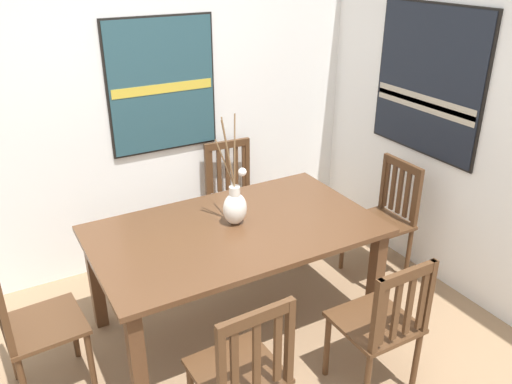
{
  "coord_description": "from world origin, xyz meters",
  "views": [
    {
      "loc": [
        -1.15,
        -1.96,
        2.37
      ],
      "look_at": [
        0.3,
        0.61,
        0.99
      ],
      "focal_mm": 36.84,
      "sensor_mm": 36.0,
      "label": 1
    }
  ],
  "objects_px": {
    "chair_1": "(234,195)",
    "chair_3": "(242,373)",
    "dining_table": "(235,241)",
    "painting_on_side_wall": "(428,81)",
    "chair_4": "(385,217)",
    "chair_2": "(382,324)",
    "chair_0": "(30,320)",
    "centerpiece_vase": "(235,205)",
    "painting_on_back_wall": "(162,86)"
  },
  "relations": [
    {
      "from": "dining_table",
      "to": "painting_on_back_wall",
      "type": "relative_size",
      "value": 1.77
    },
    {
      "from": "chair_3",
      "to": "painting_on_side_wall",
      "type": "xyz_separation_m",
      "value": [
        2.04,
        0.95,
        1.01
      ]
    },
    {
      "from": "dining_table",
      "to": "chair_4",
      "type": "bearing_deg",
      "value": 0.7
    },
    {
      "from": "chair_0",
      "to": "painting_on_back_wall",
      "type": "xyz_separation_m",
      "value": [
        1.25,
        1.13,
        0.92
      ]
    },
    {
      "from": "dining_table",
      "to": "painting_on_side_wall",
      "type": "relative_size",
      "value": 1.66
    },
    {
      "from": "chair_1",
      "to": "centerpiece_vase",
      "type": "bearing_deg",
      "value": -116.35
    },
    {
      "from": "centerpiece_vase",
      "to": "dining_table",
      "type": "bearing_deg",
      "value": -119.9
    },
    {
      "from": "chair_0",
      "to": "centerpiece_vase",
      "type": "bearing_deg",
      "value": 1.51
    },
    {
      "from": "dining_table",
      "to": "chair_0",
      "type": "xyz_separation_m",
      "value": [
        -1.27,
        0.02,
        -0.15
      ]
    },
    {
      "from": "painting_on_back_wall",
      "to": "chair_4",
      "type": "bearing_deg",
      "value": -40.57
    },
    {
      "from": "chair_3",
      "to": "chair_2",
      "type": "bearing_deg",
      "value": -3.35
    },
    {
      "from": "centerpiece_vase",
      "to": "chair_0",
      "type": "xyz_separation_m",
      "value": [
        -1.3,
        -0.03,
        -0.38
      ]
    },
    {
      "from": "chair_1",
      "to": "painting_on_side_wall",
      "type": "distance_m",
      "value": 1.76
    },
    {
      "from": "chair_2",
      "to": "painting_on_side_wall",
      "type": "xyz_separation_m",
      "value": [
        1.19,
        1.0,
        1.01
      ]
    },
    {
      "from": "chair_2",
      "to": "chair_4",
      "type": "xyz_separation_m",
      "value": [
        0.87,
        0.95,
        0.01
      ]
    },
    {
      "from": "chair_1",
      "to": "chair_4",
      "type": "height_order",
      "value": "chair_1"
    },
    {
      "from": "chair_0",
      "to": "dining_table",
      "type": "bearing_deg",
      "value": -0.7
    },
    {
      "from": "centerpiece_vase",
      "to": "chair_1",
      "type": "height_order",
      "value": "centerpiece_vase"
    },
    {
      "from": "dining_table",
      "to": "painting_on_side_wall",
      "type": "distance_m",
      "value": 1.83
    },
    {
      "from": "dining_table",
      "to": "centerpiece_vase",
      "type": "bearing_deg",
      "value": 60.1
    },
    {
      "from": "chair_0",
      "to": "painting_on_side_wall",
      "type": "height_order",
      "value": "painting_on_side_wall"
    },
    {
      "from": "centerpiece_vase",
      "to": "chair_1",
      "type": "distance_m",
      "value": 1.05
    },
    {
      "from": "chair_1",
      "to": "painting_on_side_wall",
      "type": "relative_size",
      "value": 0.86
    },
    {
      "from": "chair_2",
      "to": "chair_3",
      "type": "distance_m",
      "value": 0.85
    },
    {
      "from": "chair_4",
      "to": "dining_table",
      "type": "bearing_deg",
      "value": -179.3
    },
    {
      "from": "painting_on_back_wall",
      "to": "painting_on_side_wall",
      "type": "relative_size",
      "value": 0.94
    },
    {
      "from": "dining_table",
      "to": "chair_3",
      "type": "distance_m",
      "value": 0.99
    },
    {
      "from": "dining_table",
      "to": "chair_1",
      "type": "bearing_deg",
      "value": 63.45
    },
    {
      "from": "chair_0",
      "to": "chair_3",
      "type": "height_order",
      "value": "chair_0"
    },
    {
      "from": "chair_2",
      "to": "painting_on_side_wall",
      "type": "height_order",
      "value": "painting_on_side_wall"
    },
    {
      "from": "dining_table",
      "to": "chair_1",
      "type": "height_order",
      "value": "chair_1"
    },
    {
      "from": "painting_on_side_wall",
      "to": "chair_1",
      "type": "bearing_deg",
      "value": 143.46
    },
    {
      "from": "painting_on_side_wall",
      "to": "chair_0",
      "type": "bearing_deg",
      "value": -179.05
    },
    {
      "from": "chair_4",
      "to": "painting_on_back_wall",
      "type": "distance_m",
      "value": 1.97
    },
    {
      "from": "chair_2",
      "to": "painting_on_back_wall",
      "type": "height_order",
      "value": "painting_on_back_wall"
    },
    {
      "from": "chair_1",
      "to": "chair_4",
      "type": "xyz_separation_m",
      "value": [
        0.84,
        -0.91,
        -0.0
      ]
    },
    {
      "from": "chair_1",
      "to": "painting_on_back_wall",
      "type": "relative_size",
      "value": 0.92
    },
    {
      "from": "chair_3",
      "to": "chair_4",
      "type": "bearing_deg",
      "value": 27.57
    },
    {
      "from": "chair_2",
      "to": "chair_3",
      "type": "xyz_separation_m",
      "value": [
        -0.85,
        0.05,
        0.0
      ]
    },
    {
      "from": "chair_0",
      "to": "painting_on_back_wall",
      "type": "distance_m",
      "value": 1.92
    },
    {
      "from": "chair_0",
      "to": "chair_3",
      "type": "relative_size",
      "value": 1.04
    },
    {
      "from": "chair_0",
      "to": "painting_on_side_wall",
      "type": "distance_m",
      "value": 3.05
    },
    {
      "from": "chair_3",
      "to": "painting_on_side_wall",
      "type": "height_order",
      "value": "painting_on_side_wall"
    },
    {
      "from": "chair_0",
      "to": "chair_1",
      "type": "relative_size",
      "value": 1.05
    },
    {
      "from": "chair_2",
      "to": "painting_on_back_wall",
      "type": "bearing_deg",
      "value": 102.09
    },
    {
      "from": "chair_2",
      "to": "chair_3",
      "type": "relative_size",
      "value": 0.97
    },
    {
      "from": "centerpiece_vase",
      "to": "chair_4",
      "type": "relative_size",
      "value": 0.77
    },
    {
      "from": "centerpiece_vase",
      "to": "chair_4",
      "type": "distance_m",
      "value": 1.33
    },
    {
      "from": "chair_1",
      "to": "chair_3",
      "type": "height_order",
      "value": "chair_3"
    },
    {
      "from": "painting_on_back_wall",
      "to": "painting_on_side_wall",
      "type": "bearing_deg",
      "value": -33.37
    }
  ]
}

